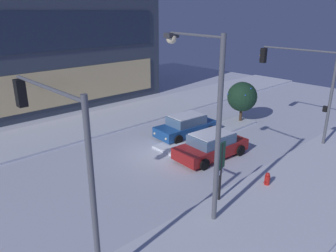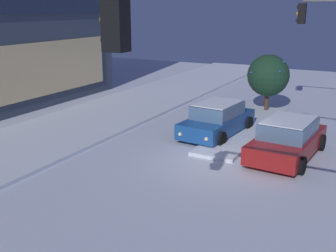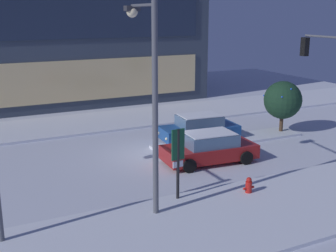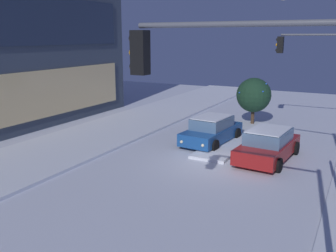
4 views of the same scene
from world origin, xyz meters
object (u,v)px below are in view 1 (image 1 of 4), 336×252
car_near (211,146)px  traffic_light_corner_near_left (57,140)px  car_far (186,126)px  traffic_light_corner_near_right (301,76)px  fire_hydrant (267,180)px  decorated_tree_median (242,97)px  parking_info_sign (221,165)px  street_lamp_arched (203,101)px

car_near → traffic_light_corner_near_left: 10.77m
car_far → traffic_light_corner_near_right: traffic_light_corner_near_right is taller
car_near → fire_hydrant: 4.23m
traffic_light_corner_near_right → decorated_tree_median: 4.85m
parking_info_sign → street_lamp_arched: bearing=75.0°
traffic_light_corner_near_left → parking_info_sign: bearing=-103.8°
car_near → parking_info_sign: bearing=-131.3°
parking_info_sign → car_far: bearing=-42.0°
car_far → fire_hydrant: bearing=79.2°
car_near → traffic_light_corner_near_right: 7.68m
traffic_light_corner_near_right → parking_info_sign: bearing=99.2°
car_near → fire_hydrant: bearing=-95.3°
traffic_light_corner_near_right → traffic_light_corner_near_left: size_ratio=0.98×
traffic_light_corner_near_right → decorated_tree_median: (0.01, 4.34, -2.17)m
decorated_tree_median → traffic_light_corner_near_right: bearing=-90.2°
car_far → fire_hydrant: (-2.16, -7.58, -0.34)m
street_lamp_arched → fire_hydrant: street_lamp_arched is taller
traffic_light_corner_near_left → fire_hydrant: bearing=-104.2°
traffic_light_corner_near_left → fire_hydrant: 10.34m
traffic_light_corner_near_left → decorated_tree_median: 17.32m
car_near → street_lamp_arched: street_lamp_arched is taller
car_near → decorated_tree_median: size_ratio=1.50×
car_near → traffic_light_corner_near_right: bearing=-10.5°
fire_hydrant → parking_info_sign: parking_info_sign is taller
car_near → car_far: (1.44, 3.42, -0.00)m
traffic_light_corner_near_right → car_near: bearing=75.0°
traffic_light_corner_near_left → decorated_tree_median: traffic_light_corner_near_left is taller
traffic_light_corner_near_right → parking_info_sign: traffic_light_corner_near_right is taller
fire_hydrant → car_near: bearing=80.2°
car_near → fire_hydrant: (-0.72, -4.16, -0.34)m
traffic_light_corner_near_left → decorated_tree_median: size_ratio=1.96×
street_lamp_arched → traffic_light_corner_near_left: bearing=83.7°
traffic_light_corner_near_left → decorated_tree_median: bearing=-75.2°
car_near → traffic_light_corner_near_left: size_ratio=0.77×
car_far → traffic_light_corner_near_left: traffic_light_corner_near_left is taller
car_far → parking_info_sign: bearing=59.2°
car_near → parking_info_sign: (-3.50, -3.40, 1.13)m
traffic_light_corner_near_left → street_lamp_arched: bearing=-104.8°
fire_hydrant → traffic_light_corner_near_right: bearing=18.0°
traffic_light_corner_near_right → traffic_light_corner_near_left: traffic_light_corner_near_left is taller
car_near → parking_info_sign: 5.01m
car_near → traffic_light_corner_near_right: size_ratio=0.78×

